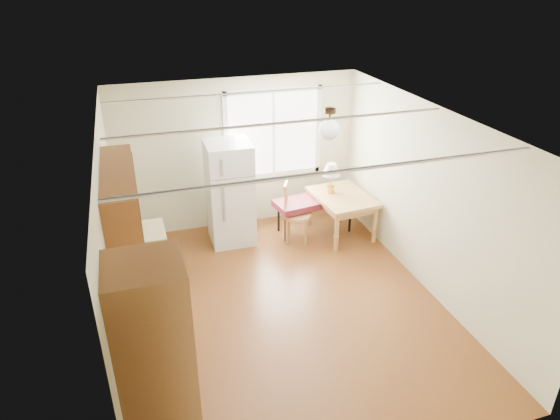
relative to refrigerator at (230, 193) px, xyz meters
name	(u,v)px	position (x,y,z in m)	size (l,w,h in m)	color
room_shell	(285,222)	(0.28, -1.93, 0.42)	(4.60, 5.60, 2.62)	#502810
kitchen_run	(148,306)	(-1.44, -2.57, 0.01)	(0.65, 3.40, 2.20)	brown
window_unit	(273,134)	(0.88, 0.54, 0.72)	(1.64, 0.05, 1.51)	white
pendant_light	(329,129)	(0.98, -1.53, 1.41)	(0.26, 0.26, 0.40)	#312316
refrigerator	(230,193)	(0.00, 0.00, 0.00)	(0.69, 0.72, 1.65)	silver
bench	(315,201)	(1.38, -0.14, -0.27)	(1.41, 0.70, 0.62)	maroon
dining_table	(342,201)	(1.78, -0.33, -0.24)	(0.92, 1.17, 0.69)	#AD7B42
chair	(292,208)	(0.92, -0.31, -0.24)	(0.50, 0.50, 1.02)	#AD7B42
table_lamp	(331,172)	(1.64, -0.17, 0.23)	(0.29, 0.29, 0.50)	gold
coffee_maker	(150,332)	(-1.44, -3.25, 0.22)	(0.24, 0.29, 0.39)	black
kettle	(140,307)	(-1.51, -2.77, 0.17)	(0.12, 0.12, 0.23)	#B8120D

